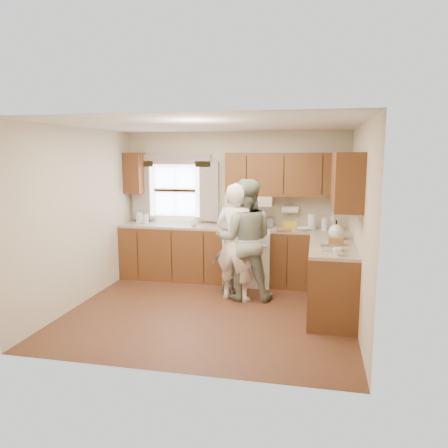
% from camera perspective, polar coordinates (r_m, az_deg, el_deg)
% --- Properties ---
extents(room, '(3.80, 3.80, 3.80)m').
position_cam_1_polar(room, '(5.79, -1.79, 0.39)').
color(room, '#4D2818').
rests_on(room, ground).
extents(kitchen_fixtures, '(3.80, 2.25, 2.15)m').
position_cam_1_polar(kitchen_fixtures, '(6.80, 5.43, -1.85)').
color(kitchen_fixtures, '#48260F').
rests_on(kitchen_fixtures, ground).
extents(stove, '(0.76, 0.67, 1.07)m').
position_cam_1_polar(stove, '(7.27, 3.25, -4.11)').
color(stove, silver).
rests_on(stove, ground).
extents(woman_left, '(0.71, 0.56, 1.72)m').
position_cam_1_polar(woman_left, '(6.33, 1.56, -2.43)').
color(woman_left, white).
rests_on(woman_left, ground).
extents(woman_right, '(0.93, 0.76, 1.78)m').
position_cam_1_polar(woman_right, '(6.39, 2.72, -2.07)').
color(woman_right, '#1F3A2C').
rests_on(woman_right, ground).
extents(child, '(0.55, 0.33, 0.88)m').
position_cam_1_polar(child, '(6.75, 0.60, -5.36)').
color(child, gray).
rests_on(child, ground).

